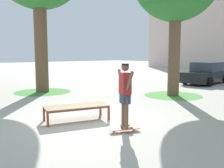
{
  "coord_description": "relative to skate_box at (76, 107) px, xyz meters",
  "views": [
    {
      "loc": [
        5.51,
        -4.23,
        1.99
      ],
      "look_at": [
        -0.49,
        1.49,
        1.0
      ],
      "focal_mm": 38.94,
      "sensor_mm": 36.0,
      "label": 1
    }
  ],
  "objects": [
    {
      "name": "ground_plane",
      "position": [
        0.49,
        0.01,
        -0.41
      ],
      "size": [
        120.0,
        120.0,
        0.0
      ],
      "primitive_type": "plane",
      "color": "#B2AA9E"
    },
    {
      "name": "skateboard",
      "position": [
        1.8,
        0.25,
        -0.34
      ],
      "size": [
        0.53,
        0.81,
        0.09
      ],
      "color": "#B23333",
      "rests_on": "ground"
    },
    {
      "name": "grass_patch_mid_back",
      "position": [
        -0.5,
        6.15,
        -0.41
      ],
      "size": [
        2.81,
        2.81,
        0.01
      ],
      "primitive_type": "cylinder",
      "color": "#519342",
      "rests_on": "ground"
    },
    {
      "name": "car_black",
      "position": [
        -1.7,
        12.2,
        0.28
      ],
      "size": [
        2.01,
        4.25,
        1.5
      ],
      "color": "black",
      "rests_on": "ground"
    },
    {
      "name": "skater",
      "position": [
        1.8,
        0.25,
        0.66
      ],
      "size": [
        0.93,
        0.51,
        1.69
      ],
      "color": "brown",
      "rests_on": "skateboard"
    },
    {
      "name": "skate_box",
      "position": [
        0.0,
        0.0,
        0.0
      ],
      "size": [
        1.35,
        2.04,
        0.46
      ],
      "color": "brown",
      "rests_on": "ground"
    },
    {
      "name": "grass_patch_near_left",
      "position": [
        -6.05,
        2.05,
        -0.41
      ],
      "size": [
        3.0,
        3.0,
        0.01
      ],
      "primitive_type": "cylinder",
      "color": "#47893D",
      "rests_on": "ground"
    }
  ]
}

